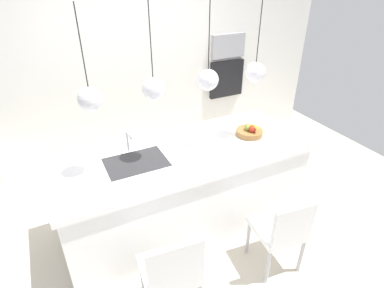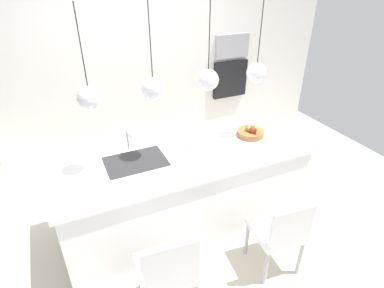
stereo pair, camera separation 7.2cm
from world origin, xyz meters
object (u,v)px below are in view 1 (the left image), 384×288
object	(u,v)px
microwave	(228,46)
chair_near	(172,271)
oven	(226,79)
chair_middle	(281,229)
fruit_bowl	(250,131)

from	to	relation	value
microwave	chair_near	size ratio (longest dim) A/B	0.59
microwave	oven	distance (m)	0.50
microwave	oven	world-z (taller)	microwave
oven	chair_middle	xyz separation A→B (m)	(-0.95, -2.51, -0.52)
microwave	fruit_bowl	bearing A→B (deg)	-113.48
oven	chair_near	xyz separation A→B (m)	(-2.01, -2.52, -0.47)
fruit_bowl	chair_near	xyz separation A→B (m)	(-1.32, -0.92, -0.46)
chair_middle	chair_near	bearing A→B (deg)	-179.81
oven	chair_near	size ratio (longest dim) A/B	0.61
microwave	chair_near	bearing A→B (deg)	-128.61
fruit_bowl	microwave	xyz separation A→B (m)	(0.70, 1.60, 0.51)
fruit_bowl	oven	bearing A→B (deg)	66.52
fruit_bowl	oven	size ratio (longest dim) A/B	0.51
oven	chair_middle	distance (m)	2.74
oven	chair_middle	size ratio (longest dim) A/B	0.67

